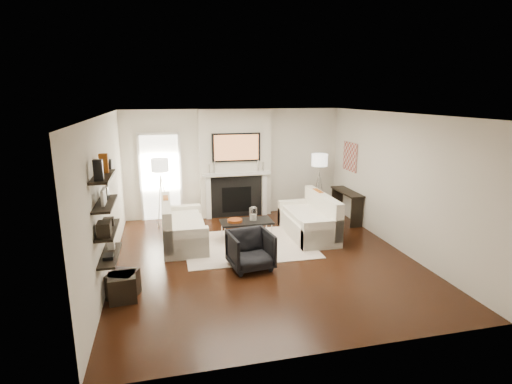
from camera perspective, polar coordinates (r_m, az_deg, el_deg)
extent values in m
plane|color=black|center=(7.75, 1.03, -9.32)|extent=(6.00, 6.00, 0.00)
plane|color=white|center=(7.15, 1.12, 11.04)|extent=(6.00, 6.00, 0.00)
plane|color=silver|center=(10.21, -3.10, 4.19)|extent=(5.50, 0.00, 5.50)
plane|color=silver|center=(4.61, 10.42, -7.90)|extent=(5.50, 0.00, 5.50)
plane|color=silver|center=(7.18, -20.70, -0.74)|extent=(0.00, 6.00, 6.00)
plane|color=silver|center=(8.43, 19.51, 1.40)|extent=(0.00, 6.00, 6.00)
cube|color=silver|center=(10.09, -2.97, 4.08)|extent=(1.80, 0.25, 2.70)
cube|color=black|center=(10.13, -2.78, -0.68)|extent=(1.30, 0.02, 1.04)
cube|color=black|center=(10.14, -2.77, -1.07)|extent=(0.75, 0.02, 0.65)
cube|color=white|center=(9.99, -6.81, -0.78)|extent=(0.12, 0.08, 1.10)
cube|color=white|center=(10.25, 1.21, -0.33)|extent=(0.12, 0.08, 1.10)
cube|color=white|center=(9.95, -2.77, 2.60)|extent=(1.70, 0.18, 0.07)
cube|color=black|center=(9.87, -2.84, 6.39)|extent=(1.20, 0.06, 0.70)
cube|color=#BF723F|center=(9.84, -2.80, 6.37)|extent=(1.10, 0.00, 0.62)
cylinder|color=silver|center=(9.84, -5.94, 3.52)|extent=(0.04, 0.04, 0.30)
cylinder|color=silver|center=(9.83, -6.69, 3.31)|extent=(0.04, 0.04, 0.24)
cylinder|color=silver|center=(10.04, 0.31, 3.79)|extent=(0.04, 0.04, 0.30)
cylinder|color=silver|center=(10.08, 1.03, 3.65)|extent=(0.04, 0.04, 0.24)
cube|color=white|center=(10.09, -13.46, 1.99)|extent=(0.90, 0.02, 2.10)
cube|color=white|center=(10.09, -16.18, 1.81)|extent=(0.06, 0.06, 2.16)
cube|color=white|center=(10.08, -10.73, 2.11)|extent=(0.06, 0.06, 2.16)
cube|color=white|center=(9.92, -13.80, 8.09)|extent=(1.02, 0.06, 0.06)
cube|color=beige|center=(8.33, -1.08, -7.59)|extent=(2.60, 2.00, 0.01)
cube|color=white|center=(8.51, -10.24, -5.90)|extent=(0.85, 1.80, 0.42)
cube|color=white|center=(8.40, -12.61, -4.00)|extent=(0.18, 1.80, 0.80)
cube|color=white|center=(7.71, -9.91, -7.25)|extent=(0.85, 0.18, 0.60)
cube|color=white|center=(9.25, -10.55, -3.73)|extent=(0.85, 0.18, 0.60)
cube|color=white|center=(8.43, -9.97, -4.22)|extent=(0.63, 1.44, 0.10)
cube|color=#9D4D13|center=(8.63, -12.72, -2.12)|extent=(0.10, 0.42, 0.42)
cube|color=black|center=(8.06, -12.65, -3.32)|extent=(0.10, 0.40, 0.40)
cube|color=white|center=(8.91, 7.39, -4.89)|extent=(0.85, 1.80, 0.42)
cube|color=white|center=(8.93, 9.47, -2.79)|extent=(0.18, 1.80, 0.80)
cube|color=white|center=(8.17, 9.41, -6.03)|extent=(0.85, 0.18, 0.60)
cube|color=white|center=(9.61, 5.72, -2.90)|extent=(0.85, 0.18, 0.60)
cube|color=white|center=(8.81, 7.14, -3.32)|extent=(0.63, 1.44, 0.10)
cube|color=#9D4D13|center=(9.15, 8.80, -1.05)|extent=(0.10, 0.42, 0.42)
cube|color=black|center=(8.62, 10.28, -2.09)|extent=(0.10, 0.40, 0.40)
cube|color=black|center=(8.54, -1.38, -4.27)|extent=(1.10, 0.55, 0.04)
cylinder|color=silver|center=(8.31, -4.45, -6.33)|extent=(0.02, 0.02, 0.38)
cylinder|color=silver|center=(8.51, 2.25, -5.81)|extent=(0.02, 0.02, 0.38)
cylinder|color=silver|center=(8.73, -4.90, -5.36)|extent=(0.02, 0.02, 0.38)
cylinder|color=silver|center=(8.91, 1.49, -4.90)|extent=(0.02, 0.02, 0.38)
cylinder|color=white|center=(8.52, -0.40, -3.17)|extent=(0.17, 0.17, 0.29)
cylinder|color=white|center=(8.54, -0.40, -3.59)|extent=(0.09, 0.09, 0.14)
cylinder|color=#B8531E|center=(8.48, -3.04, -4.09)|extent=(0.32, 0.32, 0.05)
imported|color=black|center=(7.17, -0.79, -8.05)|extent=(0.81, 0.77, 0.75)
cylinder|color=silver|center=(9.71, -13.30, -1.18)|extent=(0.02, 0.02, 1.20)
cylinder|color=white|center=(9.53, -13.58, 3.76)|extent=(0.40, 0.40, 0.30)
cylinder|color=silver|center=(9.71, -12.65, -1.15)|extent=(0.25, 0.02, 1.23)
cylinder|color=silver|center=(9.80, -13.63, -1.06)|extent=(0.14, 0.22, 1.23)
cylinder|color=silver|center=(9.62, -13.63, -1.34)|extent=(0.14, 0.22, 1.23)
cylinder|color=silver|center=(10.31, 8.90, -0.12)|extent=(0.02, 0.02, 1.20)
cylinder|color=white|center=(10.14, 9.07, 4.55)|extent=(0.40, 0.40, 0.30)
cylinder|color=silver|center=(10.35, 9.46, -0.09)|extent=(0.25, 0.02, 1.23)
cylinder|color=silver|center=(10.37, 8.42, -0.01)|extent=(0.14, 0.22, 1.23)
cylinder|color=silver|center=(10.20, 8.81, -0.26)|extent=(0.14, 0.22, 1.23)
cube|color=black|center=(9.99, 12.90, 0.02)|extent=(0.35, 1.20, 0.04)
cube|color=black|center=(9.61, 14.21, -2.91)|extent=(0.30, 0.04, 0.71)
cube|color=black|center=(10.56, 11.50, -1.27)|extent=(0.30, 0.04, 0.71)
cube|color=#AA6555|center=(10.14, 13.30, 4.92)|extent=(0.03, 0.70, 0.70)
cube|color=black|center=(6.41, -20.13, -8.50)|extent=(0.25, 1.00, 0.03)
cube|color=black|center=(6.28, -20.43, -5.11)|extent=(0.25, 1.00, 0.04)
cube|color=black|center=(6.17, -20.74, -1.58)|extent=(0.25, 1.00, 0.04)
cube|color=black|center=(6.08, -21.05, 2.06)|extent=(0.25, 1.00, 0.04)
cube|color=black|center=(5.73, -21.61, 2.95)|extent=(0.12, 0.10, 0.28)
cube|color=#9D4D13|center=(6.26, -20.93, 3.86)|extent=(0.12, 0.10, 0.28)
cube|color=white|center=(6.05, -20.94, -0.63)|extent=(0.04, 0.30, 0.22)
cube|color=black|center=(6.41, -20.52, -0.02)|extent=(0.04, 0.22, 0.18)
cube|color=black|center=(5.96, -20.86, -4.95)|extent=(0.18, 0.25, 0.20)
cube|color=black|center=(6.41, -20.31, -3.97)|extent=(0.15, 0.12, 0.12)
cube|color=black|center=(6.26, -20.31, -8.63)|extent=(0.14, 0.20, 0.05)
cube|color=white|center=(6.58, -19.99, -6.91)|extent=(0.10, 0.10, 0.18)
cylinder|color=black|center=(7.98, -20.00, 3.27)|extent=(0.04, 0.34, 0.34)
cylinder|color=white|center=(7.98, -19.82, 3.28)|extent=(0.01, 0.29, 0.29)
cube|color=black|center=(6.61, -18.43, -12.40)|extent=(0.52, 0.52, 0.40)
cube|color=black|center=(6.52, -18.51, -12.81)|extent=(0.43, 0.43, 0.40)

